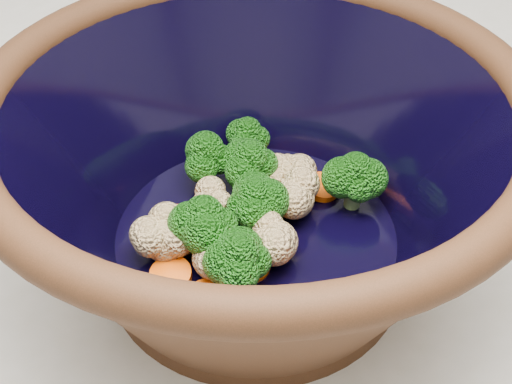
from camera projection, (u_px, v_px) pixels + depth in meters
The scene contains 2 objects.
mixing_bowl at pixel (256, 175), 0.51m from camera, with size 0.43×0.43×0.17m.
vegetable_pile at pixel (246, 198), 0.54m from camera, with size 0.19×0.20×0.06m.
Camera 1 is at (0.03, -0.34, 1.32)m, focal length 50.00 mm.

